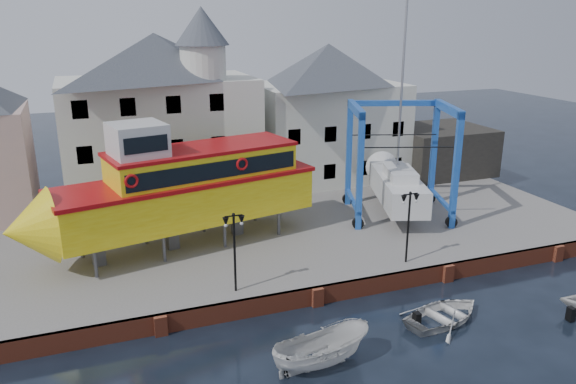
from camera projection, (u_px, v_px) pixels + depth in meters
name	position (u px, v px, depth m)	size (l,w,h in m)	color
ground	(317.00, 305.00, 29.15)	(140.00, 140.00, 0.00)	black
hardstanding	(254.00, 225.00, 38.83)	(44.00, 22.00, 1.00)	slate
quay_wall	(316.00, 296.00, 29.09)	(44.00, 0.47, 1.00)	brown
building_white_main	(161.00, 114.00, 41.75)	(14.00, 8.30, 14.00)	silver
building_white_right	(327.00, 112.00, 47.13)	(12.00, 8.00, 11.20)	silver
shed_dark	(439.00, 150.00, 49.76)	(8.00, 7.00, 4.00)	black
lamp_post_left	(234.00, 233.00, 27.63)	(1.12, 0.32, 4.20)	black
lamp_post_right	(409.00, 209.00, 30.96)	(1.12, 0.32, 4.20)	black
tour_boat	(170.00, 190.00, 32.70)	(18.31, 7.88, 7.76)	#59595E
travel_lift	(395.00, 178.00, 39.49)	(8.30, 10.15, 14.90)	#10399E
motorboat_a	(321.00, 366.00, 24.09)	(1.74, 4.64, 1.79)	silver
motorboat_b	(444.00, 321.00, 27.70)	(3.21, 4.50, 0.93)	silver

